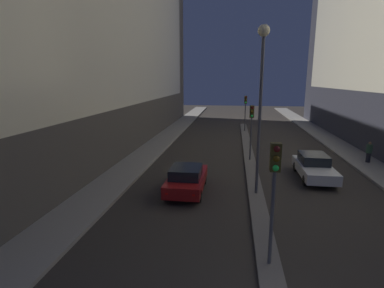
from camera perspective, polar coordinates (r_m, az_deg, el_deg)
The scene contains 9 objects.
building_left at distance 30.18m, azimuth -15.44°, elevation 22.94°, with size 6.01×43.81×23.92m.
median_strip at distance 24.72m, azimuth 10.80°, elevation -2.23°, with size 0.81×34.90×0.14m.
traffic_light_near at distance 9.75m, azimuth 15.43°, elevation -6.08°, with size 0.32×0.42×4.12m.
traffic_light_mid at distance 22.72m, azimuth 11.27°, elevation 4.48°, with size 0.32×0.42×4.12m.
traffic_light_far at distance 35.70m, azimuth 10.15°, elevation 7.29°, with size 0.32×0.42×4.12m.
street_lamp at distance 15.65m, azimuth 13.13°, elevation 12.46°, with size 0.59×0.59×8.61m.
car_left_lane at distance 16.67m, azimuth -1.02°, elevation -6.64°, with size 1.90×4.35×1.52m.
car_right_lane at distance 20.44m, azimuth 22.22°, elevation -4.01°, with size 1.88×4.63×1.52m.
pedestrian_on_right_sidewalk at distance 25.48m, azimuth 30.65°, elevation -1.26°, with size 0.41×0.41×1.55m.
Camera 1 is at (-1.32, -5.47, 6.18)m, focal length 28.00 mm.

